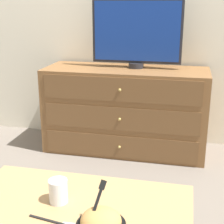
# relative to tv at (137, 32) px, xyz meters

# --- Properties ---
(ground_plane) EXTENTS (12.00, 12.00, 0.00)m
(ground_plane) POSITION_rel_tv_xyz_m (-0.21, 0.22, -0.99)
(ground_plane) COLOR #70665B
(dresser) EXTENTS (1.33, 0.51, 0.70)m
(dresser) POSITION_rel_tv_xyz_m (-0.08, -0.05, -0.64)
(dresser) COLOR brown
(dresser) RESTS_ON ground_plane
(tv) EXTENTS (0.72, 0.12, 0.55)m
(tv) POSITION_rel_tv_xyz_m (0.00, 0.00, 0.00)
(tv) COLOR #232328
(tv) RESTS_ON dresser
(coffee_table) EXTENTS (0.96, 0.61, 0.41)m
(coffee_table) POSITION_rel_tv_xyz_m (-0.01, -1.61, -0.63)
(coffee_table) COLOR tan
(coffee_table) RESTS_ON ground_plane
(takeout_bowl) EXTENTS (0.19, 0.19, 0.18)m
(takeout_bowl) POSITION_rel_tv_xyz_m (0.14, -1.72, -0.55)
(takeout_bowl) COLOR black
(takeout_bowl) RESTS_ON coffee_table
(drink_cup) EXTENTS (0.08, 0.08, 0.10)m
(drink_cup) POSITION_rel_tv_xyz_m (-0.09, -1.57, -0.54)
(drink_cup) COLOR #9E6638
(drink_cup) RESTS_ON coffee_table
(knife) EXTENTS (0.16, 0.04, 0.01)m
(knife) POSITION_rel_tv_xyz_m (-0.08, -1.70, -0.58)
(knife) COLOR black
(knife) RESTS_ON coffee_table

